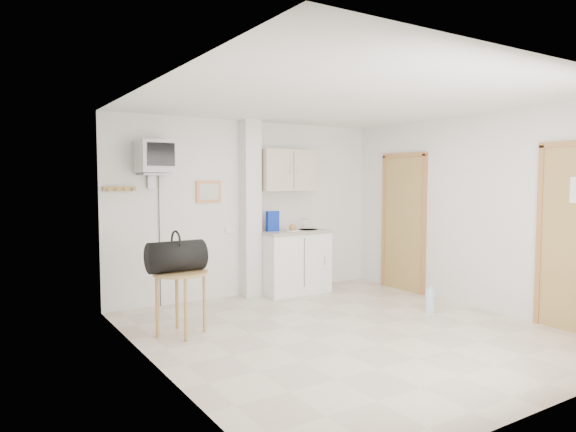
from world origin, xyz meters
TOP-DOWN VIEW (x-y plane):
  - ground at (0.00, 0.00)m, footprint 4.50×4.50m
  - room_envelope at (0.24, 0.09)m, footprint 4.24×4.54m
  - kitchenette at (0.57, 2.00)m, footprint 1.03×0.58m
  - crt_television at (-1.45, 2.02)m, footprint 0.44×0.45m
  - round_table at (-1.57, 0.88)m, footprint 0.58×0.58m
  - duffel_bag at (-1.61, 0.90)m, footprint 0.61×0.35m
  - water_bottle at (1.40, 0.10)m, footprint 0.11×0.11m

SIDE VIEW (x-z plane):
  - ground at x=0.00m, z-range 0.00..0.00m
  - water_bottle at x=1.40m, z-range -0.02..0.31m
  - round_table at x=-1.57m, z-range 0.24..0.93m
  - kitchenette at x=0.57m, z-range -0.25..1.85m
  - duffel_bag at x=-1.61m, z-range 0.63..1.07m
  - room_envelope at x=0.24m, z-range 0.26..2.81m
  - crt_television at x=-1.45m, z-range 0.86..3.01m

